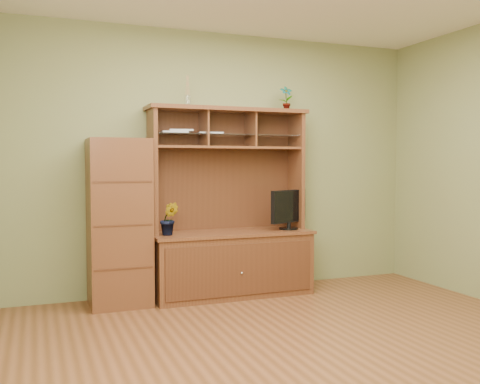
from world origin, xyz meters
TOP-DOWN VIEW (x-y plane):
  - room at (0.00, 0.00)m, footprint 4.54×4.04m
  - media_hutch at (0.02, 1.73)m, footprint 1.66×0.61m
  - monitor at (0.64, 1.65)m, footprint 0.49×0.26m
  - orchid_plant at (-0.63, 1.65)m, footprint 0.21×0.19m
  - top_plant at (0.68, 1.80)m, footprint 0.15×0.11m
  - reed_diffuser at (-0.40, 1.80)m, footprint 0.06×0.06m
  - magazines at (-0.39, 1.81)m, footprint 0.64×0.23m
  - side_cabinet at (-1.09, 1.73)m, footprint 0.56×0.51m

SIDE VIEW (x-z plane):
  - media_hutch at x=0.02m, z-range -0.43..1.47m
  - side_cabinet at x=-1.09m, z-range 0.00..1.57m
  - orchid_plant at x=-0.63m, z-range 0.65..0.97m
  - monitor at x=0.64m, z-range 0.66..1.07m
  - room at x=0.00m, z-range -0.02..2.72m
  - magazines at x=-0.39m, z-range 1.63..1.67m
  - reed_diffuser at x=-0.40m, z-range 1.87..2.17m
  - top_plant at x=0.68m, z-range 1.90..2.16m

